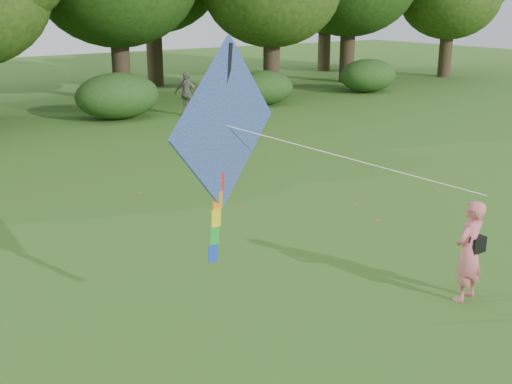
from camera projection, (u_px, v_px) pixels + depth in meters
ground at (385, 293)px, 10.80m from camera, size 100.00×100.00×0.00m
man_kite_flyer at (469, 251)px, 10.33m from camera, size 0.67×0.49×1.70m
bystander_right at (186, 94)px, 26.91m from camera, size 0.98×1.13×1.82m
crossbody_bag at (476, 244)px, 10.34m from camera, size 0.43×0.20×0.69m
flying_kite at (225, 129)px, 8.71m from camera, size 5.11×1.92×3.16m
shrub_band at (28, 107)px, 23.94m from camera, size 39.15×3.22×1.88m
fallen_leaves at (328, 240)px, 13.13m from camera, size 11.55×12.45×0.01m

